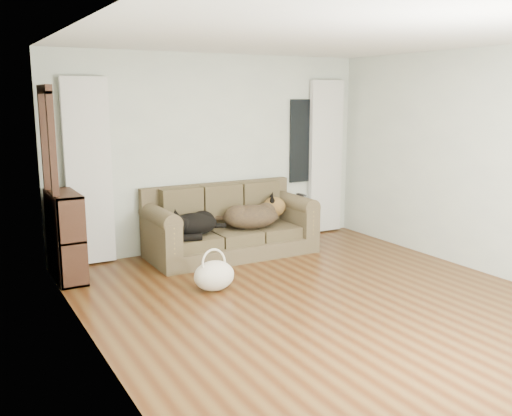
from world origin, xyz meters
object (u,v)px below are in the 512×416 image
sofa (231,221)px  tote_bag (214,276)px  dog_black_lab (191,225)px  bookshelf (66,236)px  dog_shepherd (253,217)px

sofa → tote_bag: (-0.79, -1.16, -0.29)m
dog_black_lab → tote_bag: 1.13m
tote_bag → bookshelf: bookshelf is taller
dog_shepherd → bookshelf: 2.37m
dog_shepherd → tote_bag: size_ratio=1.73×
sofa → dog_black_lab: sofa is taller
dog_black_lab → tote_bag: size_ratio=1.49×
tote_bag → sofa: bearing=55.7°
dog_shepherd → bookshelf: bookshelf is taller
dog_shepherd → tote_bag: 1.57m
sofa → dog_black_lab: 0.61m
dog_black_lab → dog_shepherd: dog_shepherd is taller
dog_shepherd → tote_bag: dog_shepherd is taller
dog_black_lab → tote_bag: dog_black_lab is taller
sofa → dog_black_lab: (-0.60, -0.09, 0.03)m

